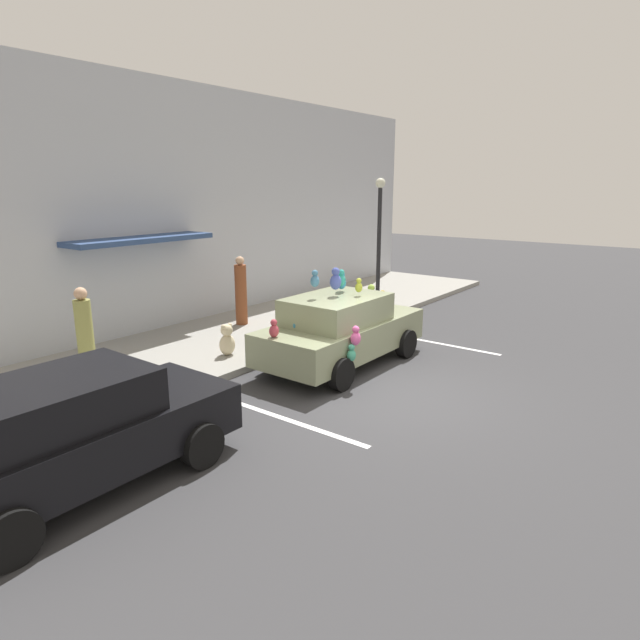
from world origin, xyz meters
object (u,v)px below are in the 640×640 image
Objects in this scene: parked_sedan_behind at (75,432)px; pedestrian_walking_past at (85,334)px; teddy_bear_on_sidewalk at (227,341)px; plush_covered_car at (341,329)px; pedestrian_near_shopfront at (241,292)px; street_lamp_post at (379,231)px.

parked_sedan_behind is 4.11m from pedestrian_walking_past.
teddy_bear_on_sidewalk is 2.89m from pedestrian_walking_past.
parked_sedan_behind is (-6.07, -0.19, -0.02)m from plush_covered_car.
plush_covered_car is 5.15m from pedestrian_walking_past.
plush_covered_car is 3.91m from pedestrian_near_shopfront.
teddy_bear_on_sidewalk is 0.40× the size of pedestrian_walking_past.
teddy_bear_on_sidewalk is at bearing 122.73° from plush_covered_car.
pedestrian_near_shopfront reaches higher than parked_sedan_behind.
teddy_bear_on_sidewalk is (-1.36, 2.11, -0.32)m from plush_covered_car.
pedestrian_near_shopfront is at bearing 38.78° from teddy_bear_on_sidewalk.
parked_sedan_behind is at bearing -154.06° from teddy_bear_on_sidewalk.
parked_sedan_behind is 5.71× the size of teddy_bear_on_sidewalk.
plush_covered_car is at bearing -57.27° from teddy_bear_on_sidewalk.
plush_covered_car is 1.01× the size of parked_sedan_behind.
street_lamp_post is at bearing 10.43° from parked_sedan_behind.
parked_sedan_behind is at bearing -178.24° from plush_covered_car.
plush_covered_car is 5.77× the size of teddy_bear_on_sidewalk.
street_lamp_post is at bearing -10.84° from pedestrian_walking_past.
plush_covered_car is at bearing -101.56° from pedestrian_near_shopfront.
street_lamp_post is (5.69, -0.38, 2.03)m from teddy_bear_on_sidewalk.
plush_covered_car is at bearing 1.76° from parked_sedan_behind.
pedestrian_near_shopfront is at bearing 30.34° from parked_sedan_behind.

